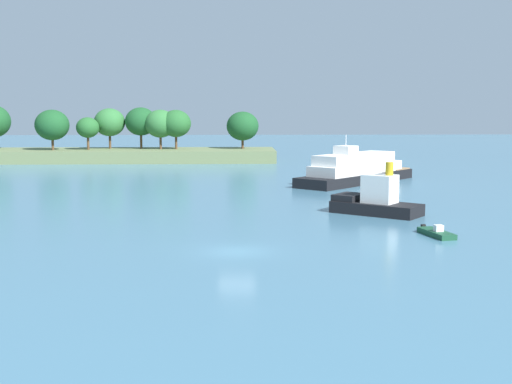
{
  "coord_description": "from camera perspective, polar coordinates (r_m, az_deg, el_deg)",
  "views": [
    {
      "loc": [
        -0.3,
        -45.84,
        9.82
      ],
      "look_at": [
        2.13,
        23.38,
        1.2
      ],
      "focal_mm": 47.84,
      "sensor_mm": 36.0,
      "label": 1
    }
  ],
  "objects": [
    {
      "name": "ground_plane",
      "position": [
        46.88,
        -1.6,
        -5.0
      ],
      "size": [
        400.0,
        400.0,
        0.0
      ],
      "primitive_type": "plane",
      "color": "teal"
    },
    {
      "name": "tugboat",
      "position": [
        63.91,
        9.93,
        -0.73
      ],
      "size": [
        8.5,
        7.68,
        4.88
      ],
      "color": "black",
      "rests_on": "ground"
    },
    {
      "name": "white_riverboat",
      "position": [
        90.17,
        8.37,
        1.84
      ],
      "size": [
        17.92,
        18.82,
        6.36
      ],
      "color": "black",
      "rests_on": "ground"
    },
    {
      "name": "small_motorboat",
      "position": [
        54.23,
        14.84,
        -3.32
      ],
      "size": [
        2.09,
        4.28,
        0.91
      ],
      "color": "#19472D",
      "rests_on": "ground"
    },
    {
      "name": "treeline_island",
      "position": [
        127.87,
        -11.98,
        4.16
      ],
      "size": [
        59.81,
        13.74,
        10.32
      ],
      "color": "#66754C",
      "rests_on": "ground"
    }
  ]
}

